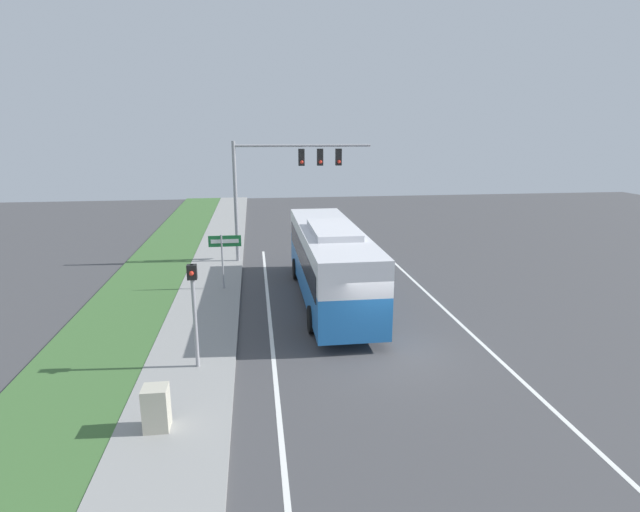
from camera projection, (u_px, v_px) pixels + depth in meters
ground_plane at (383, 354)px, 16.44m from camera, size 80.00×80.00×0.00m
sidewalk at (191, 364)px, 15.64m from camera, size 2.80×80.00×0.12m
grass_verge at (83, 370)px, 15.23m from camera, size 3.60×80.00×0.10m
lane_divider_near at (274, 360)px, 15.98m from camera, size 0.14×30.00×0.01m
lane_divider_far at (486, 348)px, 16.90m from camera, size 0.14×30.00×0.01m
bus at (330, 258)px, 21.21m from camera, size 2.63×11.14×3.41m
signal_gantry at (283, 173)px, 26.98m from camera, size 7.49×0.41×6.63m
pedestrian_signal at (194, 300)px, 14.82m from camera, size 0.28×0.34×3.35m
street_sign at (224, 250)px, 22.51m from camera, size 1.46×0.08×2.64m
utility_cabinet at (156, 408)px, 12.01m from camera, size 0.60×0.57×1.10m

